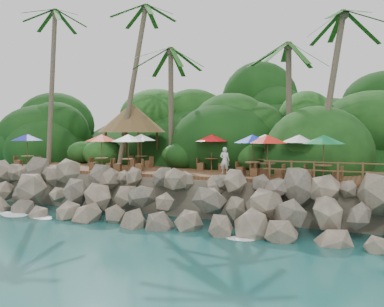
% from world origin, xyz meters
% --- Properties ---
extents(ground, '(140.00, 140.00, 0.00)m').
position_xyz_m(ground, '(0.00, 0.00, 0.00)').
color(ground, '#19514F').
rests_on(ground, ground).
extents(land_base, '(32.00, 25.20, 2.10)m').
position_xyz_m(land_base, '(0.00, 16.00, 1.05)').
color(land_base, gray).
rests_on(land_base, ground).
extents(jungle_hill, '(44.80, 28.00, 15.40)m').
position_xyz_m(jungle_hill, '(0.00, 23.50, 0.00)').
color(jungle_hill, '#143811').
rests_on(jungle_hill, ground).
extents(seawall, '(29.00, 4.00, 2.30)m').
position_xyz_m(seawall, '(0.00, 2.00, 1.15)').
color(seawall, gray).
rests_on(seawall, ground).
extents(terrace, '(26.00, 5.00, 0.20)m').
position_xyz_m(terrace, '(0.00, 6.00, 2.20)').
color(terrace, brown).
rests_on(terrace, land_base).
extents(jungle_foliage, '(44.00, 16.00, 12.00)m').
position_xyz_m(jungle_foliage, '(0.00, 15.00, 0.00)').
color(jungle_foliage, '#143811').
rests_on(jungle_foliage, ground).
extents(foam_line, '(25.20, 0.80, 0.06)m').
position_xyz_m(foam_line, '(0.00, 0.30, 0.03)').
color(foam_line, white).
rests_on(foam_line, ground).
extents(palms, '(34.37, 7.39, 13.29)m').
position_xyz_m(palms, '(1.12, 8.78, 12.23)').
color(palms, brown).
rests_on(palms, ground).
extents(palapa, '(5.15, 5.15, 4.60)m').
position_xyz_m(palapa, '(-6.57, 9.65, 5.79)').
color(palapa, brown).
rests_on(palapa, ground).
extents(dining_clusters, '(21.82, 5.30, 2.28)m').
position_xyz_m(dining_clusters, '(0.26, 5.64, 4.19)').
color(dining_clusters, brown).
rests_on(dining_clusters, terrace).
extents(railing, '(8.30, 0.10, 1.00)m').
position_xyz_m(railing, '(9.21, 3.65, 2.91)').
color(railing, brown).
rests_on(railing, terrace).
extents(waiter, '(0.58, 0.39, 1.55)m').
position_xyz_m(waiter, '(2.38, 5.29, 3.08)').
color(waiter, white).
rests_on(waiter, terrace).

